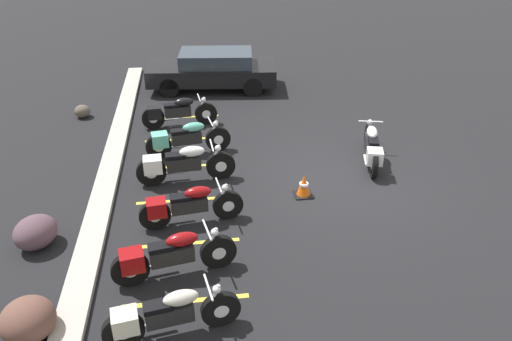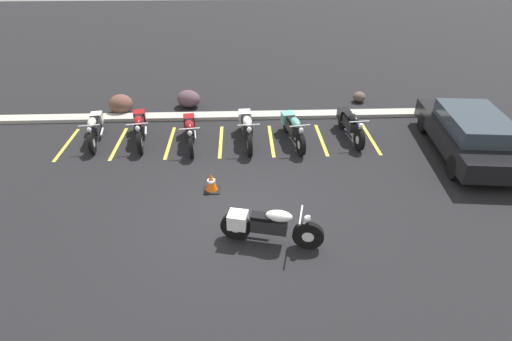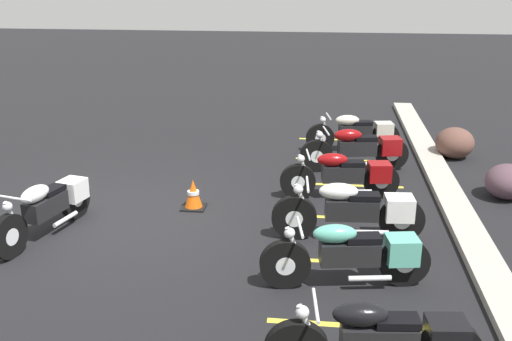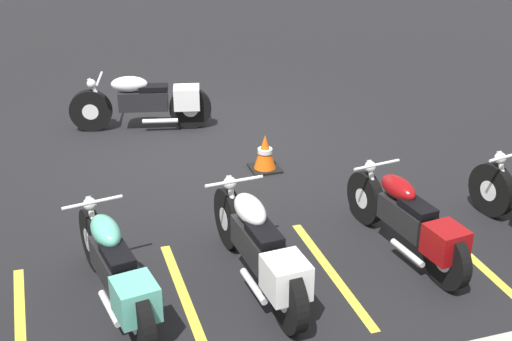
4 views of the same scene
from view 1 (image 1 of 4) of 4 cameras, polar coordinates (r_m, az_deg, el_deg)
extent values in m
plane|color=black|center=(12.04, 10.08, -0.82)|extent=(60.00, 60.00, 0.00)
cylinder|color=black|center=(13.44, 12.67, 3.78)|extent=(0.66, 0.27, 0.65)
cylinder|color=silver|center=(13.44, 12.67, 3.78)|extent=(0.27, 0.18, 0.25)
cylinder|color=black|center=(12.08, 13.34, 0.70)|extent=(0.66, 0.27, 0.65)
cylinder|color=silver|center=(12.08, 13.34, 0.70)|extent=(0.27, 0.18, 0.25)
cube|color=black|center=(12.65, 13.09, 2.82)|extent=(0.79, 0.44, 0.30)
ellipsoid|color=white|center=(12.72, 13.13, 4.29)|extent=(0.60, 0.38, 0.24)
cube|color=black|center=(12.42, 13.26, 3.29)|extent=(0.48, 0.33, 0.08)
cube|color=white|center=(12.05, 13.41, 1.55)|extent=(0.47, 0.44, 0.34)
cylinder|color=silver|center=(13.23, 12.84, 4.57)|extent=(0.27, 0.12, 0.53)
cylinder|color=silver|center=(13.08, 12.99, 5.48)|extent=(0.18, 0.60, 0.04)
sphere|color=silver|center=(13.22, 12.90, 5.39)|extent=(0.14, 0.14, 0.14)
cylinder|color=silver|center=(12.54, 12.43, 1.15)|extent=(0.54, 0.19, 0.07)
cylinder|color=black|center=(7.99, -4.06, -15.52)|extent=(0.22, 0.63, 0.62)
cylinder|color=silver|center=(7.99, -4.06, -15.52)|extent=(0.16, 0.25, 0.24)
cylinder|color=black|center=(7.91, -14.92, -17.27)|extent=(0.22, 0.63, 0.62)
cylinder|color=silver|center=(7.91, -14.92, -17.27)|extent=(0.16, 0.25, 0.24)
cube|color=black|center=(7.81, -9.88, -15.79)|extent=(0.38, 0.75, 0.28)
ellipsoid|color=beige|center=(7.65, -8.60, -14.19)|extent=(0.33, 0.56, 0.23)
cube|color=black|center=(7.67, -11.22, -14.97)|extent=(0.29, 0.45, 0.08)
cube|color=beige|center=(7.79, -14.73, -16.35)|extent=(0.40, 0.43, 0.32)
cylinder|color=silver|center=(7.80, -4.96, -14.39)|extent=(0.10, 0.25, 0.50)
cylinder|color=silver|center=(7.63, -5.46, -13.13)|extent=(0.58, 0.13, 0.03)
sphere|color=silver|center=(7.69, -4.52, -13.38)|extent=(0.13, 0.13, 0.13)
cylinder|color=silver|center=(8.10, -11.57, -16.83)|extent=(0.15, 0.52, 0.07)
cylinder|color=black|center=(9.02, -4.33, -9.23)|extent=(0.24, 0.67, 0.66)
cylinder|color=silver|center=(9.02, -4.33, -9.23)|extent=(0.17, 0.27, 0.25)
cylinder|color=black|center=(8.89, -14.17, -10.90)|extent=(0.24, 0.67, 0.66)
cylinder|color=silver|center=(8.89, -14.17, -10.90)|extent=(0.17, 0.27, 0.25)
cube|color=black|center=(8.83, -9.60, -9.40)|extent=(0.41, 0.79, 0.30)
ellipsoid|color=maroon|center=(8.68, -8.44, -7.79)|extent=(0.36, 0.60, 0.24)
cube|color=black|center=(8.69, -10.81, -8.56)|extent=(0.32, 0.47, 0.08)
cube|color=maroon|center=(8.78, -13.99, -9.95)|extent=(0.43, 0.46, 0.34)
cylinder|color=silver|center=(8.85, -5.15, -8.06)|extent=(0.11, 0.27, 0.53)
cylinder|color=silver|center=(8.68, -5.61, -6.77)|extent=(0.61, 0.15, 0.04)
sphere|color=silver|center=(8.75, -4.75, -7.04)|extent=(0.14, 0.14, 0.14)
cylinder|color=silver|center=(9.10, -11.16, -10.60)|extent=(0.17, 0.55, 0.07)
cylinder|color=black|center=(10.28, -3.23, -3.95)|extent=(0.20, 0.64, 0.63)
cylinder|color=silver|center=(10.28, -3.23, -3.95)|extent=(0.15, 0.25, 0.24)
cylinder|color=black|center=(10.15, -11.48, -5.06)|extent=(0.20, 0.64, 0.63)
cylinder|color=silver|center=(10.15, -11.48, -5.06)|extent=(0.15, 0.25, 0.24)
cube|color=black|center=(10.10, -7.64, -3.87)|extent=(0.36, 0.76, 0.29)
ellipsoid|color=maroon|center=(9.98, -6.65, -2.48)|extent=(0.32, 0.56, 0.23)
cube|color=black|center=(9.99, -8.64, -3.07)|extent=(0.28, 0.45, 0.08)
cube|color=maroon|center=(10.05, -11.30, -4.21)|extent=(0.39, 0.42, 0.33)
cylinder|color=silver|center=(10.13, -3.90, -2.86)|extent=(0.09, 0.26, 0.51)
cylinder|color=silver|center=(9.99, -4.27, -1.69)|extent=(0.59, 0.11, 0.03)
sphere|color=silver|center=(10.05, -3.56, -1.97)|extent=(0.13, 0.13, 0.13)
cylinder|color=silver|center=(10.35, -8.96, -4.98)|extent=(0.13, 0.53, 0.07)
cylinder|color=black|center=(11.70, -4.05, 0.58)|extent=(0.17, 0.69, 0.68)
cylinder|color=silver|center=(11.70, -4.05, 0.58)|extent=(0.15, 0.27, 0.26)
cylinder|color=black|center=(11.64, -11.88, -0.18)|extent=(0.17, 0.69, 0.68)
cylinder|color=silver|center=(11.64, -11.88, -0.18)|extent=(0.15, 0.27, 0.26)
cube|color=black|center=(11.57, -8.26, 0.85)|extent=(0.34, 0.80, 0.31)
ellipsoid|color=white|center=(11.45, -7.33, 2.18)|extent=(0.31, 0.60, 0.25)
cube|color=black|center=(11.47, -9.21, 1.68)|extent=(0.28, 0.47, 0.08)
cube|color=white|center=(11.56, -11.72, 0.65)|extent=(0.40, 0.44, 0.35)
cylinder|color=silver|center=(11.57, -4.71, 1.69)|extent=(0.08, 0.27, 0.55)
cylinder|color=silver|center=(11.44, -5.07, 2.86)|extent=(0.64, 0.08, 0.04)
sphere|color=silver|center=(11.49, -4.39, 2.55)|extent=(0.14, 0.14, 0.14)
cylinder|color=silver|center=(11.84, -9.45, -0.26)|extent=(0.11, 0.57, 0.07)
cylinder|color=black|center=(13.03, -4.36, 3.62)|extent=(0.22, 0.67, 0.65)
cylinder|color=silver|center=(13.03, -4.36, 3.62)|extent=(0.16, 0.27, 0.25)
cylinder|color=black|center=(12.84, -11.07, 2.72)|extent=(0.22, 0.67, 0.65)
cylinder|color=silver|center=(12.84, -11.07, 2.72)|extent=(0.16, 0.27, 0.25)
cube|color=black|center=(12.84, -7.95, 3.75)|extent=(0.39, 0.79, 0.30)
ellipsoid|color=#59B29E|center=(12.76, -7.16, 4.95)|extent=(0.34, 0.59, 0.24)
cube|color=black|center=(12.74, -8.76, 4.45)|extent=(0.30, 0.47, 0.08)
cube|color=#59B29E|center=(12.77, -10.93, 3.47)|extent=(0.41, 0.45, 0.34)
cylinder|color=silver|center=(12.90, -4.92, 4.58)|extent=(0.10, 0.27, 0.53)
cylinder|color=silver|center=(12.79, -5.23, 5.60)|extent=(0.61, 0.13, 0.04)
sphere|color=silver|center=(12.84, -4.65, 5.35)|extent=(0.14, 0.14, 0.14)
cylinder|color=silver|center=(13.07, -9.04, 2.68)|extent=(0.15, 0.55, 0.07)
cylinder|color=black|center=(14.65, -5.74, 6.49)|extent=(0.18, 0.65, 0.64)
cylinder|color=silver|center=(14.65, -5.74, 6.49)|extent=(0.15, 0.26, 0.24)
cylinder|color=black|center=(14.55, -11.67, 5.87)|extent=(0.18, 0.65, 0.64)
cylinder|color=silver|center=(14.55, -11.67, 5.87)|extent=(0.15, 0.26, 0.24)
cube|color=black|center=(14.52, -8.93, 6.70)|extent=(0.35, 0.77, 0.29)
ellipsoid|color=black|center=(14.44, -8.23, 7.75)|extent=(0.31, 0.57, 0.23)
cube|color=black|center=(14.44, -9.65, 7.35)|extent=(0.28, 0.45, 0.08)
cube|color=black|center=(14.49, -11.54, 6.53)|extent=(0.39, 0.42, 0.33)
cylinder|color=silver|center=(14.54, -6.25, 7.37)|extent=(0.08, 0.26, 0.52)
cylinder|color=silver|center=(14.44, -6.53, 8.28)|extent=(0.61, 0.10, 0.04)
sphere|color=silver|center=(14.48, -6.02, 8.04)|extent=(0.14, 0.14, 0.14)
cylinder|color=silver|center=(14.75, -9.84, 5.75)|extent=(0.12, 0.54, 0.07)
cylinder|color=black|center=(16.90, -9.86, 9.33)|extent=(0.28, 0.66, 0.64)
cylinder|color=black|center=(18.39, -9.24, 11.00)|extent=(0.28, 0.66, 0.64)
cylinder|color=black|center=(16.73, -0.36, 9.55)|extent=(0.28, 0.66, 0.64)
cylinder|color=black|center=(18.23, -0.48, 11.21)|extent=(0.28, 0.66, 0.64)
cube|color=black|center=(17.43, -5.04, 11.10)|extent=(2.23, 4.46, 0.55)
cube|color=#2D3842|center=(17.28, -4.60, 12.69)|extent=(1.75, 2.55, 0.45)
cube|color=#A8A399|center=(11.71, -16.98, -2.32)|extent=(18.00, 0.50, 0.12)
ellipsoid|color=brown|center=(15.96, -19.23, 6.41)|extent=(0.64, 0.64, 0.38)
ellipsoid|color=#523B45|center=(10.38, -23.90, -6.46)|extent=(1.11, 1.06, 0.62)
ellipsoid|color=brown|center=(8.50, -24.63, -15.27)|extent=(1.12, 1.12, 0.67)
cube|color=black|center=(11.22, 5.43, -2.75)|extent=(0.40, 0.40, 0.03)
cone|color=#EA590F|center=(11.10, 5.49, -1.70)|extent=(0.32, 0.32, 0.51)
cylinder|color=white|center=(11.09, 5.49, -1.59)|extent=(0.20, 0.20, 0.06)
cube|color=gold|center=(8.62, -8.01, -14.56)|extent=(0.10, 2.10, 0.00)
cube|color=gold|center=(9.82, -8.09, -8.25)|extent=(0.10, 2.10, 0.00)
cube|color=gold|center=(11.12, -8.15, -3.37)|extent=(0.10, 2.10, 0.00)
cube|color=gold|center=(12.47, -8.20, 0.48)|extent=(0.10, 2.10, 0.00)
cube|color=gold|center=(13.88, -8.24, 3.56)|extent=(0.10, 2.10, 0.00)
cube|color=gold|center=(15.32, -8.27, 6.07)|extent=(0.10, 2.10, 0.00)
camera|label=2|loc=(14.65, 42.83, 21.78)|focal=28.00mm
camera|label=3|loc=(18.69, -7.67, 22.72)|focal=42.00mm
camera|label=4|loc=(13.67, -35.80, 16.66)|focal=50.00mm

